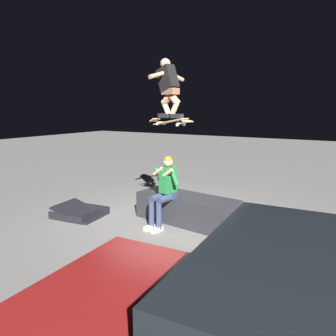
# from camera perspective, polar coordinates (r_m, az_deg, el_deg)

# --- Properties ---
(ground_plane) EXTENTS (40.00, 40.00, 0.00)m
(ground_plane) POSITION_cam_1_polar(r_m,az_deg,el_deg) (6.84, 1.43, -9.11)
(ground_plane) COLOR slate
(ledge_box_main) EXTENTS (2.15, 1.03, 0.54)m
(ledge_box_main) POSITION_cam_1_polar(r_m,az_deg,el_deg) (6.68, 3.31, -7.16)
(ledge_box_main) COLOR #28282D
(ledge_box_main) RESTS_ON ground
(person_sitting_on_ledge) EXTENTS (0.60, 0.77, 1.38)m
(person_sitting_on_ledge) POSITION_cam_1_polar(r_m,az_deg,el_deg) (6.32, -0.62, -3.40)
(person_sitting_on_ledge) COLOR #2D3856
(person_sitting_on_ledge) RESTS_ON ground
(skateboard) EXTENTS (1.03, 0.47, 0.15)m
(skateboard) POSITION_cam_1_polar(r_m,az_deg,el_deg) (6.35, 0.42, 8.10)
(skateboard) COLOR #AD8451
(skater_airborne) EXTENTS (0.64, 0.87, 1.12)m
(skater_airborne) POSITION_cam_1_polar(r_m,az_deg,el_deg) (6.41, 0.06, 14.27)
(skater_airborne) COLOR black
(kicker_ramp) EXTENTS (1.06, 0.94, 0.34)m
(kicker_ramp) POSITION_cam_1_polar(r_m,az_deg,el_deg) (7.31, -15.17, -7.72)
(kicker_ramp) COLOR black
(kicker_ramp) RESTS_ON ground
(trash_bin) EXTENTS (0.55, 0.55, 0.87)m
(trash_bin) POSITION_cam_1_polar(r_m,az_deg,el_deg) (4.22, 23.24, -16.43)
(trash_bin) COLOR #47474C
(trash_bin) RESTS_ON ground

